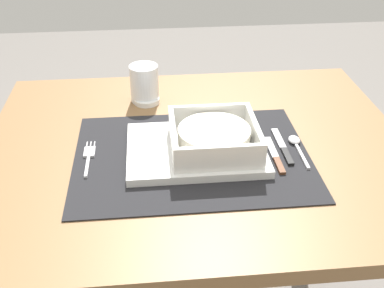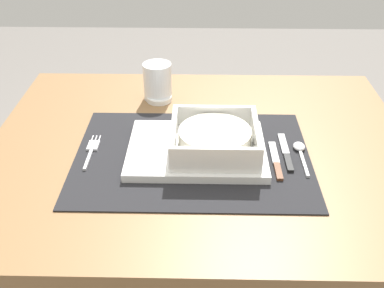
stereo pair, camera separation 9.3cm
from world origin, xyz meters
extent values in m
cube|color=brown|center=(0.00, 0.00, 0.73)|extent=(0.89, 0.72, 0.03)
cube|color=brown|center=(-0.39, 0.31, 0.36)|extent=(0.05, 0.05, 0.72)
cube|color=brown|center=(0.39, 0.31, 0.36)|extent=(0.05, 0.05, 0.72)
cube|color=black|center=(-0.02, -0.04, 0.75)|extent=(0.47, 0.35, 0.00)
cube|color=white|center=(-0.01, -0.03, 0.76)|extent=(0.27, 0.21, 0.02)
cube|color=white|center=(0.03, -0.04, 0.77)|extent=(0.17, 0.17, 0.01)
cube|color=white|center=(-0.05, -0.04, 0.80)|extent=(0.01, 0.17, 0.04)
cube|color=white|center=(0.11, -0.04, 0.80)|extent=(0.01, 0.17, 0.04)
cube|color=white|center=(0.03, -0.12, 0.80)|extent=(0.15, 0.01, 0.04)
cube|color=white|center=(0.03, 0.04, 0.80)|extent=(0.15, 0.01, 0.04)
cylinder|color=silver|center=(0.03, -0.04, 0.80)|extent=(0.14, 0.14, 0.03)
cube|color=silver|center=(-0.22, -0.07, 0.76)|extent=(0.01, 0.07, 0.00)
cube|color=silver|center=(-0.22, -0.01, 0.76)|extent=(0.02, 0.04, 0.00)
cylinder|color=silver|center=(-0.23, 0.01, 0.76)|extent=(0.00, 0.02, 0.00)
cylinder|color=silver|center=(-0.22, 0.01, 0.76)|extent=(0.00, 0.02, 0.00)
cylinder|color=silver|center=(-0.21, 0.01, 0.76)|extent=(0.00, 0.02, 0.00)
cube|color=silver|center=(0.20, -0.07, 0.76)|extent=(0.01, 0.08, 0.00)
ellipsoid|color=silver|center=(0.20, -0.01, 0.76)|extent=(0.02, 0.03, 0.01)
cube|color=black|center=(0.17, -0.07, 0.76)|extent=(0.01, 0.06, 0.01)
cube|color=silver|center=(0.17, 0.00, 0.76)|extent=(0.01, 0.08, 0.00)
cube|color=#59331E|center=(0.15, -0.10, 0.76)|extent=(0.01, 0.05, 0.01)
cube|color=silver|center=(0.15, -0.03, 0.76)|extent=(0.01, 0.08, 0.00)
cylinder|color=white|center=(-0.11, 0.22, 0.79)|extent=(0.07, 0.07, 0.09)
cylinder|color=maroon|center=(-0.11, 0.22, 0.78)|extent=(0.06, 0.06, 0.05)
cylinder|color=white|center=(-0.10, 0.20, 0.76)|extent=(0.06, 0.06, 0.01)
sphere|color=#593319|center=(-0.10, 0.20, 0.76)|extent=(0.03, 0.03, 0.03)
camera|label=1|loc=(-0.09, -0.83, 1.28)|focal=44.25mm
camera|label=2|loc=(0.00, -0.83, 1.28)|focal=44.25mm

